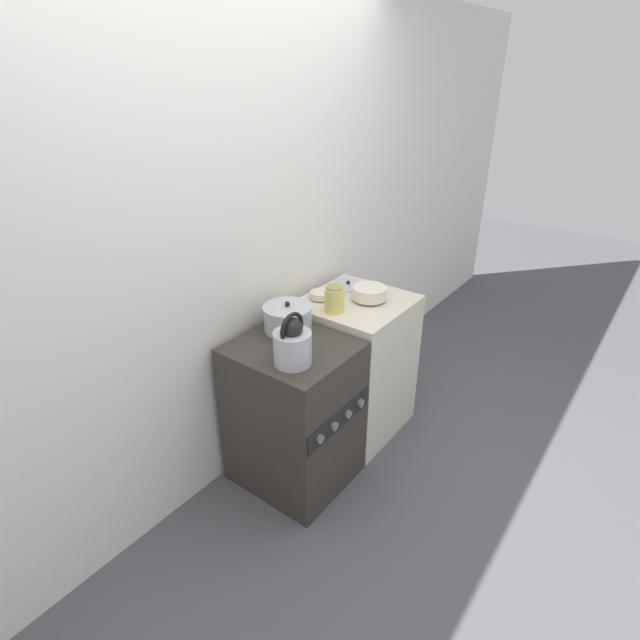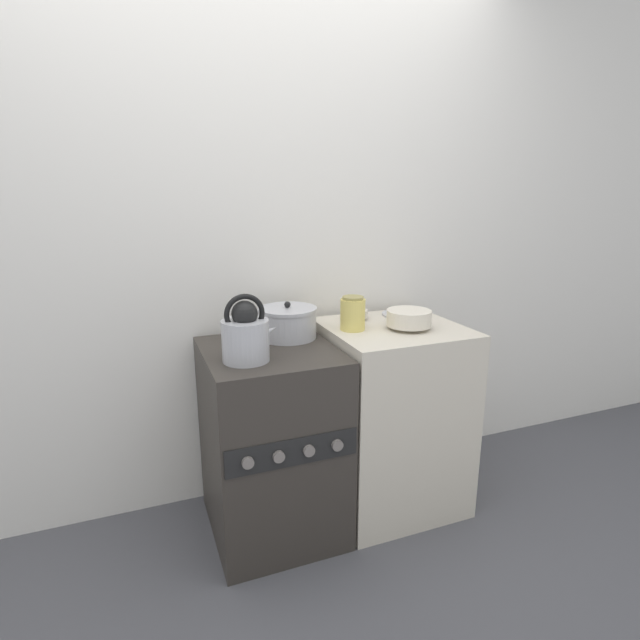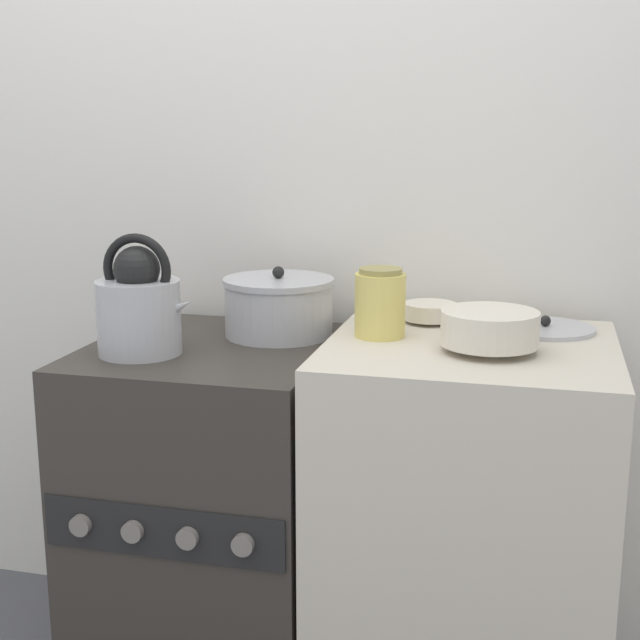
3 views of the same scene
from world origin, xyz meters
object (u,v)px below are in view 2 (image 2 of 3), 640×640
at_px(storage_jar, 353,314).
at_px(loose_pot_lid, 404,314).
at_px(kettle, 246,335).
at_px(cooking_pot, 288,323).
at_px(enamel_bowl, 409,318).
at_px(small_ceramic_bowl, 355,314).
at_px(stove, 272,441).

xyz_separation_m(storage_jar, loose_pot_lid, (0.34, 0.14, -0.07)).
relative_size(kettle, cooking_pot, 1.01).
xyz_separation_m(cooking_pot, loose_pot_lid, (0.60, 0.03, -0.02)).
xyz_separation_m(enamel_bowl, small_ceramic_bowl, (-0.15, 0.24, -0.02)).
xyz_separation_m(kettle, cooking_pot, (0.24, 0.23, -0.03)).
bearing_deg(storage_jar, kettle, -166.54).
distance_m(small_ceramic_bowl, loose_pot_lid, 0.26).
height_order(small_ceramic_bowl, loose_pot_lid, small_ceramic_bowl).
xyz_separation_m(enamel_bowl, loose_pot_lid, (0.11, 0.22, -0.04)).
bearing_deg(kettle, storage_jar, 13.46).
height_order(enamel_bowl, storage_jar, storage_jar).
bearing_deg(small_ceramic_bowl, kettle, -154.48).
relative_size(cooking_pot, loose_pot_lid, 1.20).
bearing_deg(storage_jar, loose_pot_lid, 22.29).
height_order(cooking_pot, small_ceramic_bowl, cooking_pot).
height_order(kettle, small_ceramic_bowl, kettle).
bearing_deg(stove, small_ceramic_bowl, 20.63).
distance_m(stove, cooking_pot, 0.52).
xyz_separation_m(kettle, enamel_bowl, (0.74, 0.04, -0.02)).
distance_m(stove, enamel_bowl, 0.80).
distance_m(enamel_bowl, loose_pot_lid, 0.25).
relative_size(small_ceramic_bowl, storage_jar, 0.82).
distance_m(cooking_pot, loose_pot_lid, 0.61).
height_order(cooking_pot, storage_jar, storage_jar).
relative_size(kettle, loose_pot_lid, 1.21).
relative_size(kettle, small_ceramic_bowl, 2.14).
bearing_deg(stove, cooking_pot, 46.94).
bearing_deg(loose_pot_lid, enamel_bowl, -116.41).
xyz_separation_m(small_ceramic_bowl, storage_jar, (-0.09, -0.16, 0.05)).
height_order(kettle, storage_jar, kettle).
distance_m(enamel_bowl, storage_jar, 0.25).
height_order(kettle, cooking_pot, kettle).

